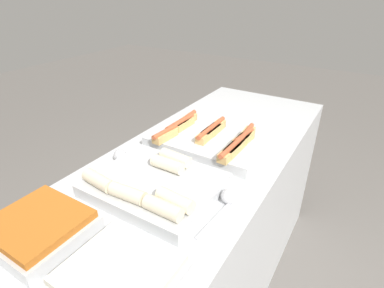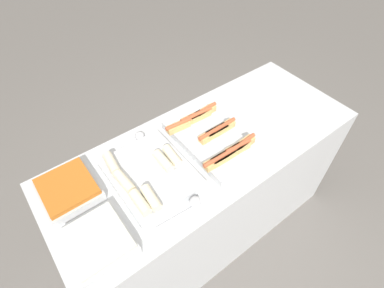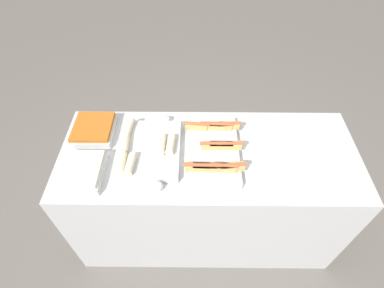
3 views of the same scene
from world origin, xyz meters
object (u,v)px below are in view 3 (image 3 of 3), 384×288
object	(u,v)px
serving_spoon_far	(164,120)
serving_spoon_near	(156,186)
tray_hotdogs	(214,149)
tray_side_front	(80,171)
tray_wraps	(147,149)
tray_side_back	(94,130)

from	to	relation	value
serving_spoon_far	serving_spoon_near	bearing A→B (deg)	-90.83
tray_hotdogs	tray_side_front	size ratio (longest dim) A/B	1.91
tray_wraps	serving_spoon_near	world-z (taller)	tray_wraps
tray_side_back	tray_wraps	bearing A→B (deg)	-23.94
serving_spoon_near	tray_side_back	bearing A→B (deg)	136.18
tray_hotdogs	tray_wraps	world-z (taller)	same
tray_hotdogs	serving_spoon_near	xyz separation A→B (m)	(-0.33, -0.26, -0.01)
serving_spoon_near	tray_wraps	bearing A→B (deg)	106.38
tray_side_front	serving_spoon_far	xyz separation A→B (m)	(0.45, 0.44, -0.01)
tray_side_back	serving_spoon_near	bearing A→B (deg)	-43.82
serving_spoon_far	tray_side_front	bearing A→B (deg)	-135.48
tray_side_back	serving_spoon_near	world-z (taller)	tray_side_back
tray_side_back	serving_spoon_far	world-z (taller)	tray_side_back
tray_wraps	serving_spoon_far	distance (m)	0.28
serving_spoon_far	tray_side_back	bearing A→B (deg)	-166.47
tray_wraps	tray_side_front	world-z (taller)	tray_wraps
tray_side_back	serving_spoon_near	size ratio (longest dim) A/B	1.15
tray_side_back	tray_hotdogs	bearing A→B (deg)	-11.83
tray_side_back	serving_spoon_far	distance (m)	0.46
tray_wraps	serving_spoon_far	bearing A→B (deg)	72.60
tray_wraps	tray_side_back	world-z (taller)	tray_wraps
tray_hotdogs	serving_spoon_near	size ratio (longest dim) A/B	2.19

